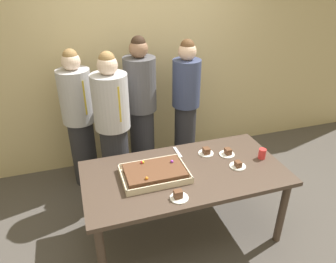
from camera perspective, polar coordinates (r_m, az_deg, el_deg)
name	(u,v)px	position (r m, az deg, el deg)	size (l,w,h in m)	color
ground_plane	(183,231)	(3.31, 2.78, -17.69)	(12.00, 12.00, 0.00)	#4C4742
interior_back_panel	(140,47)	(3.94, -5.10, 15.18)	(8.00, 0.12, 3.00)	#CCB784
party_table	(185,179)	(2.88, 3.07, -8.62)	(1.82, 0.92, 0.73)	#47382D
sheet_cake	(155,173)	(2.75, -2.47, -7.56)	(0.58, 0.40, 0.10)	beige
plated_slice_near_left	(227,153)	(3.11, 10.79, -3.85)	(0.15, 0.15, 0.07)	white
plated_slice_near_right	(238,165)	(2.95, 12.62, -6.02)	(0.15, 0.15, 0.06)	white
plated_slice_far_left	(206,152)	(3.09, 6.98, -3.72)	(0.15, 0.15, 0.07)	white
plated_slice_far_right	(179,196)	(2.53, 1.95, -11.68)	(0.15, 0.15, 0.07)	white
drink_cup_nearest	(262,154)	(3.12, 16.81, -3.90)	(0.07, 0.07, 0.10)	red
cake_server_utensil	(178,152)	(3.10, 1.76, -3.80)	(0.03, 0.20, 0.01)	silver
person_serving_front	(186,107)	(3.77, 3.25, 4.57)	(0.33, 0.33, 1.67)	#28282D
person_green_shirt_behind	(113,129)	(3.31, -9.99, 0.46)	(0.37, 0.37, 1.67)	#28282D
person_striped_tie_right	(141,109)	(3.66, -4.93, 4.11)	(0.36, 0.36, 1.73)	#28282D
person_left_edge_reaching	(79,119)	(3.66, -15.89, 2.13)	(0.36, 0.36, 1.63)	#28282D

